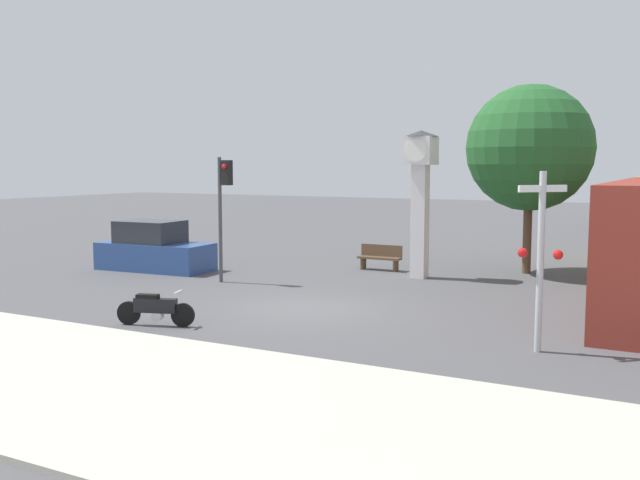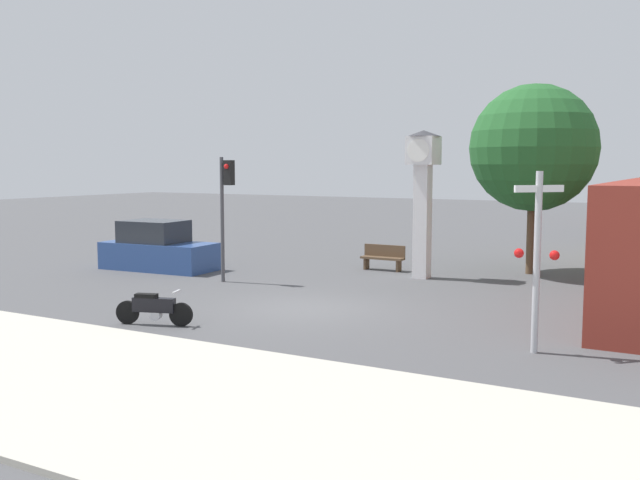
# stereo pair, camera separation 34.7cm
# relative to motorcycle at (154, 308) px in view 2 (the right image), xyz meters

# --- Properties ---
(ground_plane) EXTENTS (120.00, 120.00, 0.00)m
(ground_plane) POSITION_rel_motorcycle_xyz_m (2.15, 3.46, -0.41)
(ground_plane) COLOR #4C4C4F
(sidewalk_strip) EXTENTS (36.00, 6.00, 0.10)m
(sidewalk_strip) POSITION_rel_motorcycle_xyz_m (2.15, -4.00, -0.36)
(sidewalk_strip) COLOR #BCB7A8
(sidewalk_strip) RESTS_ON ground_plane
(motorcycle) EXTENTS (1.86, 0.74, 0.85)m
(motorcycle) POSITION_rel_motorcycle_xyz_m (0.00, 0.00, 0.00)
(motorcycle) COLOR black
(motorcycle) RESTS_ON ground_plane
(clock_tower) EXTENTS (1.13, 1.13, 4.96)m
(clock_tower) POSITION_rel_motorcycle_xyz_m (3.00, 9.86, 2.86)
(clock_tower) COLOR white
(clock_tower) RESTS_ON ground_plane
(traffic_light) EXTENTS (0.50, 0.35, 4.07)m
(traffic_light) POSITION_rel_motorcycle_xyz_m (-2.26, 5.94, 2.39)
(traffic_light) COLOR #47474C
(traffic_light) RESTS_ON ground_plane
(railroad_crossing_signal) EXTENTS (0.90, 0.82, 3.70)m
(railroad_crossing_signal) POSITION_rel_motorcycle_xyz_m (8.51, 1.87, 1.61)
(railroad_crossing_signal) COLOR #B7B7BC
(railroad_crossing_signal) RESTS_ON ground_plane
(street_tree) EXTENTS (4.40, 4.40, 6.60)m
(street_tree) POSITION_rel_motorcycle_xyz_m (5.99, 12.61, 3.99)
(street_tree) COLOR brown
(street_tree) RESTS_ON ground_plane
(bench) EXTENTS (1.60, 0.44, 0.92)m
(bench) POSITION_rel_motorcycle_xyz_m (1.12, 10.87, 0.08)
(bench) COLOR brown
(bench) RESTS_ON ground_plane
(parked_car) EXTENTS (4.30, 2.04, 1.80)m
(parked_car) POSITION_rel_motorcycle_xyz_m (-6.17, 7.01, 0.34)
(parked_car) COLOR #2D4C8C
(parked_car) RESTS_ON ground_plane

